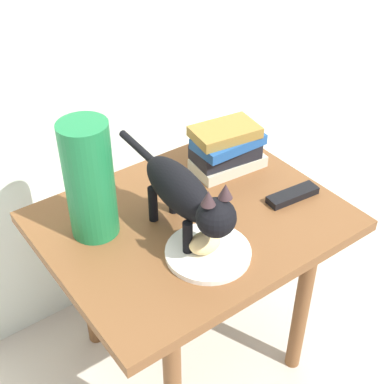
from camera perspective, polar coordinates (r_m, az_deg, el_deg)
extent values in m
plane|color=#B2A899|center=(1.81, 0.00, -16.12)|extent=(6.00, 6.00, 0.00)
cube|color=brown|center=(1.42, 0.00, -3.07)|extent=(0.75, 0.59, 0.03)
cylinder|color=brown|center=(1.61, 11.39, -11.60)|extent=(0.04, 0.04, 0.52)
cylinder|color=brown|center=(1.67, -10.87, -9.19)|extent=(0.04, 0.04, 0.52)
cylinder|color=brown|center=(1.83, 1.47, -3.41)|extent=(0.04, 0.04, 0.52)
cylinder|color=silver|center=(1.30, 1.69, -6.32)|extent=(0.21, 0.21, 0.01)
ellipsoid|color=#E0BC7A|center=(1.28, 1.35, -5.32)|extent=(0.08, 0.07, 0.05)
cylinder|color=black|center=(1.29, 1.77, -3.99)|extent=(0.02, 0.02, 0.10)
cylinder|color=black|center=(1.27, -0.46, -4.97)|extent=(0.02, 0.02, 0.10)
cylinder|color=black|center=(1.40, -1.97, -0.42)|extent=(0.02, 0.02, 0.10)
cylinder|color=black|center=(1.38, -4.10, -1.25)|extent=(0.02, 0.02, 0.10)
ellipsoid|color=black|center=(1.29, -1.42, 0.40)|extent=(0.10, 0.26, 0.11)
sphere|color=black|center=(1.18, 2.54, -2.68)|extent=(0.09, 0.09, 0.09)
cone|color=#332224|center=(1.15, 3.52, 0.11)|extent=(0.03, 0.03, 0.03)
cone|color=#332224|center=(1.13, 1.71, -0.62)|extent=(0.03, 0.03, 0.03)
cylinder|color=black|center=(1.43, -5.78, 4.74)|extent=(0.03, 0.16, 0.02)
cube|color=#BCB299|center=(1.59, 3.77, 3.05)|extent=(0.21, 0.13, 0.03)
cube|color=black|center=(1.56, 3.51, 4.22)|extent=(0.20, 0.13, 0.04)
cube|color=#1E4C8C|center=(1.54, 3.82, 5.26)|extent=(0.20, 0.11, 0.03)
cube|color=olive|center=(1.53, 3.47, 6.28)|extent=(0.20, 0.14, 0.03)
cylinder|color=#196B38|center=(1.30, -10.66, 1.18)|extent=(0.12, 0.12, 0.30)
cube|color=black|center=(1.49, 10.46, -0.32)|extent=(0.15, 0.06, 0.02)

